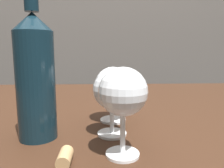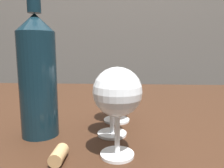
{
  "view_description": "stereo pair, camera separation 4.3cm",
  "coord_description": "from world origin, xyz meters",
  "px_view_note": "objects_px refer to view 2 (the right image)",
  "views": [
    {
      "loc": [
        -0.06,
        -0.66,
        0.91
      ],
      "look_at": [
        -0.04,
        -0.24,
        0.84
      ],
      "focal_mm": 34.3,
      "sensor_mm": 36.0,
      "label": 1
    },
    {
      "loc": [
        -0.01,
        -0.66,
        0.91
      ],
      "look_at": [
        -0.04,
        -0.24,
        0.84
      ],
      "focal_mm": 34.3,
      "sensor_mm": 36.0,
      "label": 2
    }
  ],
  "objects_px": {
    "wine_glass_pinot": "(117,86)",
    "wine_bottle": "(38,73)",
    "wine_glass_chardonnay": "(112,91)",
    "cork": "(59,155)",
    "wine_glass_port": "(117,94)"
  },
  "relations": [
    {
      "from": "wine_glass_pinot",
      "to": "wine_bottle",
      "type": "relative_size",
      "value": 0.42
    },
    {
      "from": "wine_glass_chardonnay",
      "to": "wine_glass_pinot",
      "type": "distance_m",
      "value": 0.09
    },
    {
      "from": "wine_glass_pinot",
      "to": "wine_bottle",
      "type": "xyz_separation_m",
      "value": [
        -0.16,
        -0.1,
        0.04
      ]
    },
    {
      "from": "wine_glass_pinot",
      "to": "cork",
      "type": "xyz_separation_m",
      "value": [
        -0.08,
        -0.2,
        -0.08
      ]
    },
    {
      "from": "wine_glass_chardonnay",
      "to": "wine_bottle",
      "type": "height_order",
      "value": "wine_bottle"
    },
    {
      "from": "wine_glass_pinot",
      "to": "cork",
      "type": "height_order",
      "value": "wine_glass_pinot"
    },
    {
      "from": "wine_glass_port",
      "to": "wine_glass_pinot",
      "type": "distance_m",
      "value": 0.18
    },
    {
      "from": "wine_glass_port",
      "to": "cork",
      "type": "bearing_deg",
      "value": -165.29
    },
    {
      "from": "wine_glass_port",
      "to": "wine_glass_pinot",
      "type": "height_order",
      "value": "wine_glass_port"
    },
    {
      "from": "wine_glass_chardonnay",
      "to": "wine_glass_port",
      "type": "bearing_deg",
      "value": -81.22
    },
    {
      "from": "wine_glass_port",
      "to": "cork",
      "type": "height_order",
      "value": "wine_glass_port"
    },
    {
      "from": "wine_bottle",
      "to": "wine_glass_chardonnay",
      "type": "bearing_deg",
      "value": 2.93
    },
    {
      "from": "wine_glass_port",
      "to": "wine_glass_chardonnay",
      "type": "height_order",
      "value": "wine_glass_port"
    },
    {
      "from": "wine_glass_port",
      "to": "cork",
      "type": "distance_m",
      "value": 0.13
    },
    {
      "from": "wine_glass_chardonnay",
      "to": "cork",
      "type": "distance_m",
      "value": 0.16
    }
  ]
}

